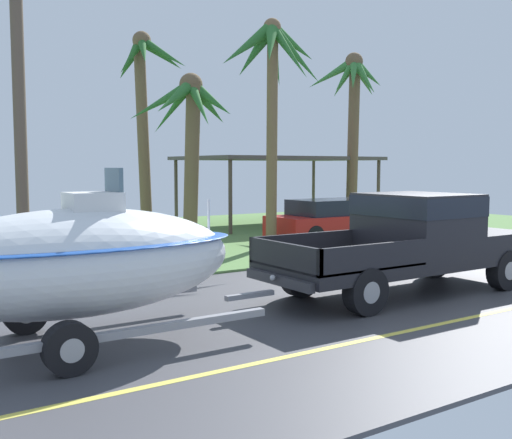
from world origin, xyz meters
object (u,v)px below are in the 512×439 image
at_px(boat_on_trailer, 77,261).
at_px(palm_tree_near_right, 353,98).
at_px(parked_sedan_near, 336,221).
at_px(palm_tree_far_left, 271,69).
at_px(carport_awning, 278,160).
at_px(utility_pole, 19,77).
at_px(pickup_truck_towing, 415,238).
at_px(palm_tree_far_right, 145,89).
at_px(palm_tree_mid, 190,120).

height_order(boat_on_trailer, palm_tree_near_right, palm_tree_near_right).
relative_size(parked_sedan_near, palm_tree_far_left, 0.70).
bearing_deg(carport_awning, utility_pole, -145.80).
xyz_separation_m(pickup_truck_towing, palm_tree_far_left, (1.34, 6.81, 4.22)).
distance_m(pickup_truck_towing, carport_awning, 13.80).
bearing_deg(palm_tree_far_right, palm_tree_mid, -86.76).
distance_m(carport_awning, utility_pole, 14.61).
xyz_separation_m(parked_sedan_near, utility_pole, (-10.50, -2.79, 3.49)).
bearing_deg(carport_awning, palm_tree_far_left, -127.45).
height_order(palm_tree_near_right, palm_tree_mid, palm_tree_near_right).
bearing_deg(palm_tree_near_right, utility_pole, -157.27).
bearing_deg(palm_tree_mid, parked_sedan_near, -14.87).
distance_m(carport_awning, palm_tree_near_right, 3.88).
bearing_deg(palm_tree_mid, boat_on_trailer, -126.16).
xyz_separation_m(parked_sedan_near, carport_awning, (1.53, 5.38, 2.05)).
relative_size(palm_tree_mid, palm_tree_far_left, 0.77).
relative_size(pickup_truck_towing, palm_tree_near_right, 0.86).
xyz_separation_m(palm_tree_far_left, utility_pole, (-7.69, -2.51, -1.13)).
distance_m(pickup_truck_towing, palm_tree_far_right, 11.97).
bearing_deg(carport_awning, pickup_truck_towing, -114.49).
height_order(boat_on_trailer, utility_pole, utility_pole).
distance_m(palm_tree_near_right, palm_tree_far_left, 7.14).
xyz_separation_m(palm_tree_mid, utility_pole, (-5.80, -4.04, 0.33)).
relative_size(pickup_truck_towing, utility_pole, 0.74).
distance_m(boat_on_trailer, palm_tree_far_right, 13.31).
bearing_deg(palm_tree_near_right, boat_on_trailer, -144.58).
bearing_deg(utility_pole, palm_tree_far_left, 18.06).
bearing_deg(palm_tree_far_left, boat_on_trailer, -139.56).
bearing_deg(parked_sedan_near, palm_tree_far_left, -174.23).
distance_m(parked_sedan_near, palm_tree_mid, 5.80).
height_order(boat_on_trailer, palm_tree_mid, palm_tree_mid).
height_order(pickup_truck_towing, palm_tree_far_right, palm_tree_far_right).
xyz_separation_m(parked_sedan_near, palm_tree_far_right, (-4.87, 4.18, 4.36)).
height_order(pickup_truck_towing, boat_on_trailer, boat_on_trailer).
distance_m(boat_on_trailer, utility_pole, 5.25).
relative_size(pickup_truck_towing, palm_tree_mid, 1.13).
height_order(pickup_truck_towing, parked_sedan_near, pickup_truck_towing).
bearing_deg(boat_on_trailer, palm_tree_far_right, 62.26).
bearing_deg(parked_sedan_near, palm_tree_far_right, 139.33).
bearing_deg(palm_tree_near_right, carport_awning, 130.41).
relative_size(boat_on_trailer, carport_awning, 0.74).
bearing_deg(palm_tree_far_left, palm_tree_mid, 140.97).
xyz_separation_m(boat_on_trailer, palm_tree_far_left, (7.99, 6.81, 4.11)).
distance_m(boat_on_trailer, palm_tree_near_right, 17.98).
relative_size(palm_tree_near_right, palm_tree_far_left, 1.02).
xyz_separation_m(palm_tree_near_right, utility_pole, (-13.99, -5.86, -0.98)).
height_order(carport_awning, palm_tree_near_right, palm_tree_near_right).
height_order(parked_sedan_near, palm_tree_far_right, palm_tree_far_right).
xyz_separation_m(boat_on_trailer, carport_awning, (12.32, 12.47, 1.55)).
bearing_deg(palm_tree_far_left, palm_tree_far_right, 114.73).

